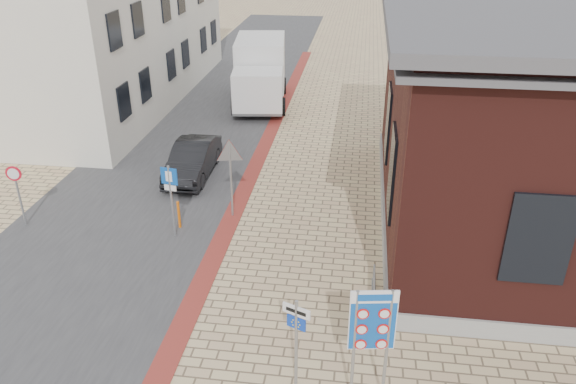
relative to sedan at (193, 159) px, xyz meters
The scene contains 15 objects.
ground 9.89m from the sedan, 64.89° to the right, with size 120.00×120.00×0.00m, color tan.
road_strip 6.23m from the sedan, 102.21° to the left, with size 7.00×60.00×0.02m, color #38383A.
curb_strip 2.51m from the sedan, 25.87° to the left, with size 0.60×40.00×0.02m, color maroon.
townhouse_near 8.25m from the sedan, 155.78° to the left, with size 7.40×6.40×8.30m.
townhouse_mid 11.99m from the sedan, 126.91° to the left, with size 7.40×6.40×9.10m.
townhouse_far 16.90m from the sedan, 114.31° to the left, with size 7.40×6.40×8.30m.
bike_rack 9.61m from the sedan, 44.58° to the right, with size 0.08×1.80×0.60m.
sedan is the anchor object (origin of this frame).
box_truck 9.28m from the sedan, 84.00° to the left, with size 3.22×6.39×3.20m.
border_sign 12.25m from the sedan, 56.69° to the right, with size 0.93×0.20×2.75m.
essen_sign 11.39m from the sedan, 62.81° to the right, with size 0.59×0.27×2.29m.
parking_sign 4.60m from the sedan, 81.18° to the right, with size 0.53×0.13×2.40m.
yield_sign 3.92m from the sedan, 53.32° to the right, with size 0.94×0.26×2.67m.
speed_sign 6.23m from the sedan, 134.17° to the right, with size 0.49×0.10×2.10m.
bollard 4.00m from the sedan, 80.08° to the right, with size 0.08×0.08×0.94m, color #E1610B.
Camera 1 is at (2.02, -9.95, 9.17)m, focal length 35.00 mm.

